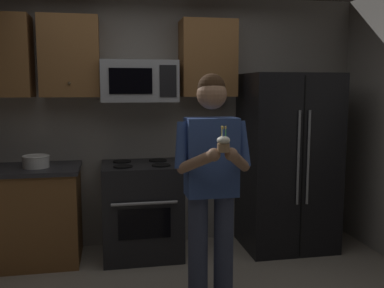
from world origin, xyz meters
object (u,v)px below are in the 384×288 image
cupcake (223,144)px  microwave (139,81)px  person (212,178)px  bowl_large_white (36,161)px  refrigerator (287,162)px  oven_range (142,209)px

cupcake → microwave: bearing=105.8°
microwave → person: size_ratio=0.42×
bowl_large_white → cupcake: (1.42, -1.43, 0.31)m
bowl_large_white → person: 1.79m
refrigerator → bowl_large_white: refrigerator is taller
person → cupcake: bearing=-90.0°
microwave → refrigerator: bearing=-6.0°
oven_range → refrigerator: (1.50, -0.04, 0.44)m
bowl_large_white → refrigerator: bearing=-0.7°
refrigerator → cupcake: bearing=-127.1°
microwave → bowl_large_white: bearing=-172.5°
oven_range → refrigerator: bearing=-1.5°
cupcake → person: bearing=90.0°
person → cupcake: 0.44m
refrigerator → person: (-1.06, -1.07, 0.10)m
oven_range → person: bearing=-68.3°
refrigerator → cupcake: refrigerator is taller
microwave → refrigerator: size_ratio=0.41×
oven_range → cupcake: size_ratio=5.36×
oven_range → microwave: 1.26m
microwave → person: 1.49m
oven_range → bowl_large_white: size_ratio=3.76×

